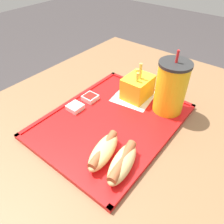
{
  "coord_description": "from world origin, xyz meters",
  "views": [
    {
      "loc": [
        0.39,
        0.31,
        1.16
      ],
      "look_at": [
        0.01,
        0.01,
        0.76
      ],
      "focal_mm": 35.0,
      "sensor_mm": 36.0,
      "label": 1
    }
  ],
  "objects": [
    {
      "name": "hot_dog_far",
      "position": [
        0.14,
        0.13,
        0.75
      ],
      "size": [
        0.14,
        0.07,
        0.04
      ],
      "color": "#DBB270",
      "rests_on": "food_tray"
    },
    {
      "name": "hot_dog_near",
      "position": [
        0.14,
        0.08,
        0.75
      ],
      "size": [
        0.14,
        0.07,
        0.04
      ],
      "color": "#DBB270",
      "rests_on": "food_tray"
    },
    {
      "name": "ground_plane",
      "position": [
        0.0,
        0.0,
        0.0
      ],
      "size": [
        8.0,
        8.0,
        0.0
      ],
      "primitive_type": "plane",
      "color": "#383333"
    },
    {
      "name": "dining_table",
      "position": [
        0.0,
        0.0,
        0.36
      ],
      "size": [
        1.07,
        0.82,
        0.72
      ],
      "color": "brown",
      "rests_on": "ground_plane"
    },
    {
      "name": "soda_cup",
      "position": [
        -0.13,
        0.11,
        0.81
      ],
      "size": [
        0.09,
        0.09,
        0.2
      ],
      "color": "gold",
      "rests_on": "food_tray"
    },
    {
      "name": "sauce_cup_mayo",
      "position": [
        0.05,
        -0.12,
        0.74
      ],
      "size": [
        0.04,
        0.04,
        0.02
      ],
      "color": "silver",
      "rests_on": "food_tray"
    },
    {
      "name": "food_tray",
      "position": [
        0.01,
        0.01,
        0.73
      ],
      "size": [
        0.44,
        0.34,
        0.01
      ],
      "color": "red",
      "rests_on": "dining_table"
    },
    {
      "name": "fries_carton",
      "position": [
        -0.13,
        -0.0,
        0.77
      ],
      "size": [
        0.1,
        0.08,
        0.13
      ],
      "color": "gold",
      "rests_on": "food_tray"
    },
    {
      "name": "sauce_cup_ketchup",
      "position": [
        -0.02,
        -0.11,
        0.74
      ],
      "size": [
        0.04,
        0.04,
        0.02
      ],
      "color": "silver",
      "rests_on": "food_tray"
    },
    {
      "name": "paper_napkin",
      "position": [
        -0.13,
        -0.01,
        0.73
      ],
      "size": [
        0.16,
        0.14,
        0.0
      ],
      "color": "white",
      "rests_on": "food_tray"
    }
  ]
}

